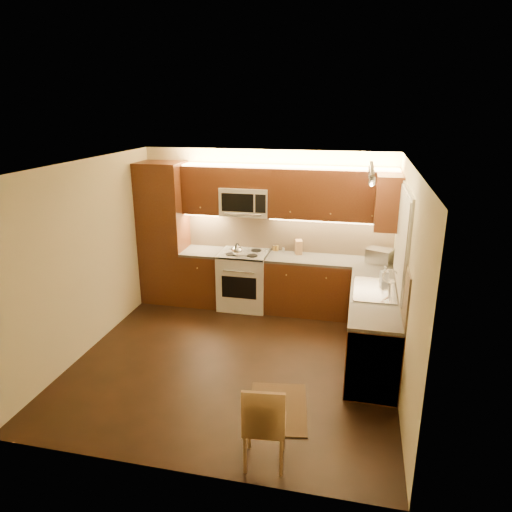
% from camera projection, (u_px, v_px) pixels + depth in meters
% --- Properties ---
extents(floor, '(4.00, 4.00, 0.01)m').
position_uv_depth(floor, '(236.00, 359.00, 6.08)').
color(floor, black).
rests_on(floor, ground).
extents(ceiling, '(4.00, 4.00, 0.01)m').
position_uv_depth(ceiling, '(233.00, 165.00, 5.31)').
color(ceiling, beige).
rests_on(ceiling, ground).
extents(wall_back, '(4.00, 0.01, 2.50)m').
position_uv_depth(wall_back, '(267.00, 228.00, 7.55)').
color(wall_back, beige).
rests_on(wall_back, ground).
extents(wall_front, '(4.00, 0.01, 2.50)m').
position_uv_depth(wall_front, '(170.00, 348.00, 3.84)').
color(wall_front, beige).
rests_on(wall_front, ground).
extents(wall_left, '(0.01, 4.00, 2.50)m').
position_uv_depth(wall_left, '(86.00, 258.00, 6.11)').
color(wall_left, beige).
rests_on(wall_left, ground).
extents(wall_right, '(0.01, 4.00, 2.50)m').
position_uv_depth(wall_right, '(405.00, 282.00, 5.28)').
color(wall_right, beige).
rests_on(wall_right, ground).
extents(pantry, '(0.70, 0.60, 2.30)m').
position_uv_depth(pantry, '(164.00, 233.00, 7.65)').
color(pantry, '#481C0F').
rests_on(pantry, floor).
extents(base_cab_back_left, '(0.62, 0.60, 0.86)m').
position_uv_depth(base_cab_back_left, '(204.00, 278.00, 7.73)').
color(base_cab_back_left, '#481C0F').
rests_on(base_cab_back_left, floor).
extents(counter_back_left, '(0.62, 0.60, 0.04)m').
position_uv_depth(counter_back_left, '(203.00, 252.00, 7.59)').
color(counter_back_left, '#3E3B38').
rests_on(counter_back_left, base_cab_back_left).
extents(base_cab_back_right, '(1.92, 0.60, 0.86)m').
position_uv_depth(base_cab_back_right, '(328.00, 288.00, 7.31)').
color(base_cab_back_right, '#481C0F').
rests_on(base_cab_back_right, floor).
extents(counter_back_right, '(1.92, 0.60, 0.04)m').
position_uv_depth(counter_back_right, '(329.00, 260.00, 7.17)').
color(counter_back_right, '#3E3B38').
rests_on(counter_back_right, base_cab_back_right).
extents(base_cab_right, '(0.60, 2.00, 0.86)m').
position_uv_depth(base_cab_right, '(372.00, 329.00, 5.97)').
color(base_cab_right, '#481C0F').
rests_on(base_cab_right, floor).
extents(counter_right, '(0.60, 2.00, 0.04)m').
position_uv_depth(counter_right, '(375.00, 296.00, 5.83)').
color(counter_right, '#3E3B38').
rests_on(counter_right, base_cab_right).
extents(dishwasher, '(0.58, 0.60, 0.84)m').
position_uv_depth(dishwasher, '(373.00, 356.00, 5.32)').
color(dishwasher, silver).
rests_on(dishwasher, floor).
extents(backsplash_back, '(3.30, 0.02, 0.60)m').
position_uv_depth(backsplash_back, '(288.00, 233.00, 7.49)').
color(backsplash_back, tan).
rests_on(backsplash_back, wall_back).
extents(backsplash_right, '(0.02, 2.00, 0.60)m').
position_uv_depth(backsplash_right, '(401.00, 274.00, 5.67)').
color(backsplash_right, tan).
rests_on(backsplash_right, wall_right).
extents(upper_cab_back_left, '(0.62, 0.35, 0.75)m').
position_uv_depth(upper_cab_back_left, '(203.00, 189.00, 7.40)').
color(upper_cab_back_left, '#481C0F').
rests_on(upper_cab_back_left, wall_back).
extents(upper_cab_back_right, '(1.92, 0.35, 0.75)m').
position_uv_depth(upper_cab_back_right, '(333.00, 195.00, 6.98)').
color(upper_cab_back_right, '#481C0F').
rests_on(upper_cab_back_right, wall_back).
extents(upper_cab_bridge, '(0.76, 0.35, 0.31)m').
position_uv_depth(upper_cab_bridge, '(246.00, 177.00, 7.19)').
color(upper_cab_bridge, '#481C0F').
rests_on(upper_cab_bridge, wall_back).
extents(upper_cab_right_corner, '(0.35, 0.50, 0.75)m').
position_uv_depth(upper_cab_right_corner, '(388.00, 202.00, 6.42)').
color(upper_cab_right_corner, '#481C0F').
rests_on(upper_cab_right_corner, wall_right).
extents(stove, '(0.76, 0.65, 0.92)m').
position_uv_depth(stove, '(244.00, 280.00, 7.56)').
color(stove, silver).
rests_on(stove, floor).
extents(microwave, '(0.76, 0.38, 0.44)m').
position_uv_depth(microwave, '(246.00, 201.00, 7.29)').
color(microwave, silver).
rests_on(microwave, wall_back).
extents(window_frame, '(0.03, 1.44, 1.24)m').
position_uv_depth(window_frame, '(403.00, 239.00, 5.69)').
color(window_frame, silver).
rests_on(window_frame, wall_right).
extents(window_blinds, '(0.02, 1.36, 1.16)m').
position_uv_depth(window_blinds, '(401.00, 239.00, 5.69)').
color(window_blinds, silver).
rests_on(window_blinds, wall_right).
extents(sink, '(0.52, 0.86, 0.15)m').
position_uv_depth(sink, '(375.00, 285.00, 5.94)').
color(sink, silver).
rests_on(sink, counter_right).
extents(faucet, '(0.20, 0.04, 0.30)m').
position_uv_depth(faucet, '(390.00, 280.00, 5.88)').
color(faucet, silver).
rests_on(faucet, counter_right).
extents(track_light_bar, '(0.04, 1.20, 0.03)m').
position_uv_depth(track_light_bar, '(372.00, 168.00, 5.37)').
color(track_light_bar, silver).
rests_on(track_light_bar, ceiling).
extents(kettle, '(0.20, 0.20, 0.20)m').
position_uv_depth(kettle, '(237.00, 249.00, 7.25)').
color(kettle, silver).
rests_on(kettle, stove).
extents(toaster_oven, '(0.43, 0.38, 0.22)m').
position_uv_depth(toaster_oven, '(380.00, 256.00, 6.97)').
color(toaster_oven, silver).
rests_on(toaster_oven, counter_back_right).
extents(knife_block, '(0.14, 0.18, 0.22)m').
position_uv_depth(knife_block, '(299.00, 247.00, 7.39)').
color(knife_block, olive).
rests_on(knife_block, counter_back_right).
extents(spice_jar_a, '(0.05, 0.05, 0.10)m').
position_uv_depth(spice_jar_a, '(274.00, 248.00, 7.56)').
color(spice_jar_a, silver).
rests_on(spice_jar_a, counter_back_right).
extents(spice_jar_b, '(0.06, 0.06, 0.09)m').
position_uv_depth(spice_jar_b, '(274.00, 248.00, 7.56)').
color(spice_jar_b, olive).
rests_on(spice_jar_b, counter_back_right).
extents(spice_jar_c, '(0.05, 0.05, 0.09)m').
position_uv_depth(spice_jar_c, '(284.00, 250.00, 7.49)').
color(spice_jar_c, silver).
rests_on(spice_jar_c, counter_back_right).
extents(spice_jar_d, '(0.04, 0.04, 0.09)m').
position_uv_depth(spice_jar_d, '(277.00, 248.00, 7.55)').
color(spice_jar_d, olive).
rests_on(spice_jar_d, counter_back_right).
extents(soap_bottle, '(0.12, 0.12, 0.22)m').
position_uv_depth(soap_bottle, '(385.00, 274.00, 6.21)').
color(soap_bottle, silver).
rests_on(soap_bottle, counter_right).
extents(rug, '(0.75, 1.01, 0.01)m').
position_uv_depth(rug, '(278.00, 408.00, 5.09)').
color(rug, black).
rests_on(rug, floor).
extents(dining_chair, '(0.42, 0.42, 0.85)m').
position_uv_depth(dining_chair, '(265.00, 422.00, 4.22)').
color(dining_chair, olive).
rests_on(dining_chair, floor).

